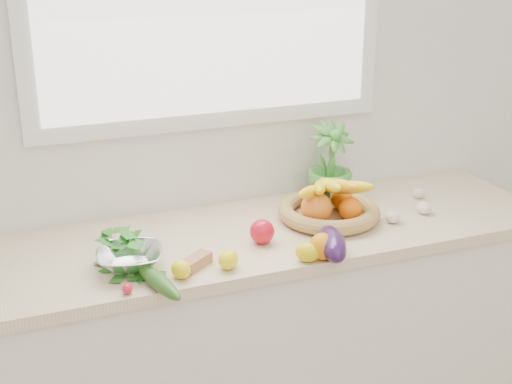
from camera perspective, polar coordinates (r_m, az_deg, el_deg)
name	(u,v)px	position (r m, az deg, el deg)	size (l,w,h in m)	color
back_wall	(210,85)	(2.56, -3.73, 8.52)	(4.50, 0.02, 2.70)	white
counter_cabinet	(241,352)	(2.65, -1.19, -12.67)	(2.20, 0.58, 0.86)	silver
countertop	(240,239)	(2.43, -1.27, -3.75)	(2.24, 0.62, 0.04)	beige
orange_loose	(323,246)	(2.23, 5.34, -4.36)	(0.09, 0.09, 0.09)	orange
lemon_a	(181,269)	(2.13, -6.03, -6.18)	(0.06, 0.07, 0.06)	yellow
lemon_b	(228,260)	(2.17, -2.23, -5.42)	(0.06, 0.07, 0.06)	yellow
lemon_c	(307,252)	(2.22, 4.13, -4.85)	(0.06, 0.08, 0.06)	#D9C40B
apple	(262,232)	(2.33, 0.49, -3.19)	(0.08, 0.08, 0.08)	red
ginger	(196,262)	(2.19, -4.80, -5.58)	(0.11, 0.05, 0.04)	tan
garlic_a	(393,217)	(2.54, 10.88, -1.98)	(0.05, 0.05, 0.04)	white
garlic_b	(419,193)	(2.79, 12.89, -0.10)	(0.05, 0.05, 0.04)	beige
garlic_c	(424,208)	(2.64, 13.29, -1.25)	(0.05, 0.05, 0.05)	white
eggplant	(332,244)	(2.25, 6.10, -4.15)	(0.08, 0.22, 0.09)	#2B103D
cucumber	(158,281)	(2.08, -7.88, -7.05)	(0.05, 0.27, 0.05)	#2C5218
radish	(127,289)	(2.07, -10.27, -7.64)	(0.03, 0.03, 0.03)	red
potted_herb	(330,164)	(2.70, 5.93, 2.26)	(0.17, 0.17, 0.31)	green
fruit_basket	(328,206)	(2.53, 5.81, -1.12)	(0.41, 0.41, 0.19)	tan
colander_with_spinach	(129,253)	(2.19, -10.09, -4.81)	(0.24, 0.24, 0.11)	silver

